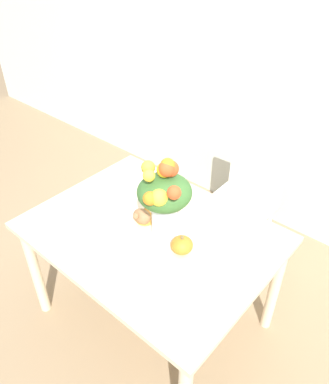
{
  "coord_description": "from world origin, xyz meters",
  "views": [
    {
      "loc": [
        1.0,
        -1.05,
        2.02
      ],
      "look_at": [
        0.07,
        0.02,
        0.99
      ],
      "focal_mm": 35.0,
      "sensor_mm": 36.0,
      "label": 1
    }
  ],
  "objects_px": {
    "flower_vase": "(164,198)",
    "dining_chair_near_window": "(243,200)",
    "pumpkin": "(182,245)",
    "turkey_figurine": "(144,215)"
  },
  "relations": [
    {
      "from": "flower_vase",
      "to": "dining_chair_near_window",
      "type": "relative_size",
      "value": 0.52
    },
    {
      "from": "flower_vase",
      "to": "pumpkin",
      "type": "relative_size",
      "value": 4.21
    },
    {
      "from": "flower_vase",
      "to": "pumpkin",
      "type": "distance_m",
      "value": 0.24
    },
    {
      "from": "pumpkin",
      "to": "turkey_figurine",
      "type": "distance_m",
      "value": 0.3
    },
    {
      "from": "pumpkin",
      "to": "turkey_figurine",
      "type": "height_order",
      "value": "pumpkin"
    },
    {
      "from": "pumpkin",
      "to": "turkey_figurine",
      "type": "xyz_separation_m",
      "value": [
        -0.29,
        0.05,
        0.0
      ]
    },
    {
      "from": "turkey_figurine",
      "to": "dining_chair_near_window",
      "type": "height_order",
      "value": "dining_chair_near_window"
    },
    {
      "from": "flower_vase",
      "to": "turkey_figurine",
      "type": "height_order",
      "value": "flower_vase"
    },
    {
      "from": "turkey_figurine",
      "to": "dining_chair_near_window",
      "type": "bearing_deg",
      "value": 79.84
    },
    {
      "from": "flower_vase",
      "to": "pumpkin",
      "type": "bearing_deg",
      "value": -12.35
    }
  ]
}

